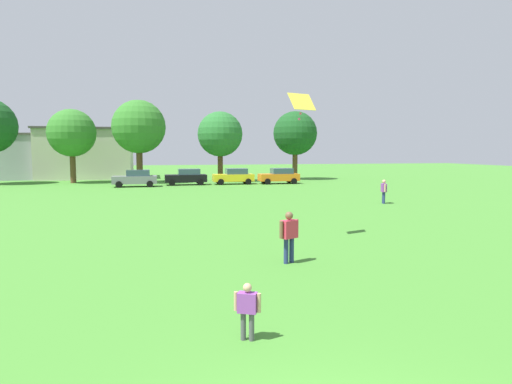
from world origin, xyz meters
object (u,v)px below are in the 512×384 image
bystander_near_trees (384,189)px  tree_left (72,133)px  parked_car_orange_3 (279,176)px  tree_right (220,134)px  tree_center (139,127)px  adult_bystander (289,233)px  parked_car_yellow_2 (234,176)px  child_kite_flyer (247,306)px  parked_car_gray_0 (136,178)px  tree_far_right (295,133)px  parked_car_black_1 (187,177)px  kite (302,103)px

bystander_near_trees → tree_left: 35.20m
parked_car_orange_3 → tree_right: tree_right is taller
tree_left → tree_center: 7.36m
adult_bystander → parked_car_yellow_2: bearing=-124.2°
parked_car_yellow_2 → tree_right: size_ratio=0.53×
tree_right → child_kite_flyer: bearing=-97.8°
tree_left → parked_car_gray_0: bearing=-45.0°
tree_right → tree_far_right: tree_far_right is taller
parked_car_black_1 → tree_far_right: bearing=-156.2°
child_kite_flyer → tree_left: size_ratio=0.14×
tree_left → parked_car_black_1: bearing=-24.8°
parked_car_gray_0 → parked_car_orange_3: same height
kite → tree_far_right: size_ratio=0.14×
parked_car_black_1 → tree_left: 14.03m
bystander_near_trees → tree_center: 29.73m
kite → parked_car_orange_3: kite is taller
adult_bystander → parked_car_gray_0: size_ratio=0.39×
child_kite_flyer → parked_car_yellow_2: parked_car_yellow_2 is taller
tree_center → bystander_near_trees: bearing=-55.3°
adult_bystander → parked_car_black_1: (-0.70, 34.27, -0.13)m
adult_bystander → parked_car_orange_3: bearing=-132.3°
bystander_near_trees → tree_left: size_ratio=0.20×
child_kite_flyer → parked_car_yellow_2: 40.35m
bystander_near_trees → parked_car_yellow_2: bearing=33.8°
adult_bystander → tree_center: (-5.55, 38.39, 5.18)m
parked_car_gray_0 → tree_right: tree_right is taller
kite → parked_car_black_1: bearing=94.4°
kite → tree_center: (-7.19, 34.63, 0.69)m
child_kite_flyer → tree_right: bearing=107.9°
parked_car_gray_0 → tree_left: bearing=-45.0°
tree_left → tree_far_right: 25.87m
adult_bystander → bystander_near_trees: bearing=-154.8°
adult_bystander → tree_left: 42.04m
child_kite_flyer → kite: 11.29m
adult_bystander → tree_far_right: tree_far_right is taller
child_kite_flyer → parked_car_orange_3: parked_car_orange_3 is taller
adult_bystander → parked_car_gray_0: parked_car_gray_0 is taller
child_kite_flyer → tree_right: (6.05, 44.27, 4.79)m
parked_car_black_1 → tree_center: 8.28m
parked_car_black_1 → tree_far_right: size_ratio=0.51×
parked_car_yellow_2 → tree_left: 18.55m
parked_car_orange_3 → kite: bearing=75.8°
child_kite_flyer → tree_left: 46.76m
parked_car_black_1 → tree_left: size_ratio=0.53×
parked_car_black_1 → tree_far_right: tree_far_right is taller
adult_bystander → tree_far_right: size_ratio=0.20×
parked_car_orange_3 → tree_far_right: bearing=-120.5°
parked_car_gray_0 → adult_bystander: bearing=100.0°
tree_left → tree_far_right: size_ratio=0.96×
tree_center → tree_right: bearing=2.0°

